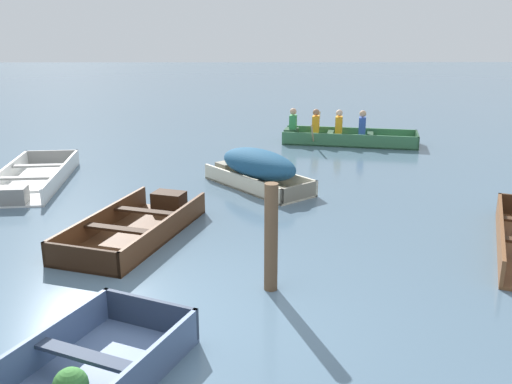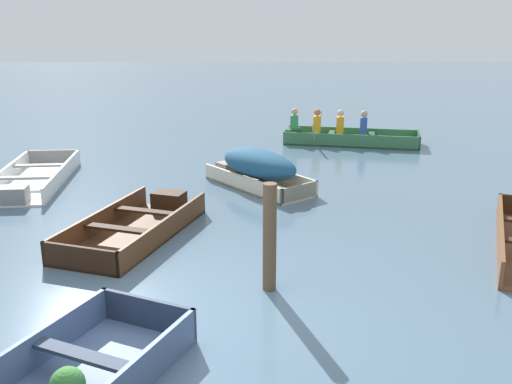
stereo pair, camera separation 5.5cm
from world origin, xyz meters
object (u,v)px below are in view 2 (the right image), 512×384
Objects in this scene: skiff_cream_near_moored at (258,167)px; rowboat_green_with_crew at (341,135)px; skiff_white_mid_moored at (33,180)px; mooring_post at (270,238)px; skiff_dark_varnish_far_moored at (138,226)px.

rowboat_green_with_crew is (2.30, 4.18, -0.19)m from skiff_cream_near_moored.
skiff_white_mid_moored is 6.64m from mooring_post.
skiff_white_mid_moored is at bearing 177.83° from skiff_cream_near_moored.
skiff_cream_near_moored is 4.58m from skiff_white_mid_moored.
skiff_dark_varnish_far_moored is at bearing -45.91° from skiff_white_mid_moored.
skiff_white_mid_moored is at bearing -149.70° from rowboat_green_with_crew.
skiff_cream_near_moored is 0.67× the size of rowboat_green_with_crew.
skiff_cream_near_moored is at bearing -118.78° from rowboat_green_with_crew.
skiff_dark_varnish_far_moored is (2.65, -2.74, 0.01)m from skiff_white_mid_moored.
skiff_cream_near_moored is 4.77m from rowboat_green_with_crew.
skiff_white_mid_moored is (-4.56, 0.17, -0.30)m from skiff_cream_near_moored.
rowboat_green_with_crew is (4.21, 6.75, 0.10)m from skiff_dark_varnish_far_moored.
skiff_cream_near_moored is 0.81× the size of skiff_dark_varnish_far_moored.
mooring_post is (2.00, -1.96, 0.56)m from skiff_dark_varnish_far_moored.
skiff_dark_varnish_far_moored is (-1.91, -2.56, -0.29)m from skiff_cream_near_moored.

